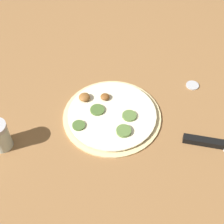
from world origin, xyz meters
name	(u,v)px	position (x,y,z in m)	size (l,w,h in m)	color
ground_plane	(112,116)	(0.00, 0.00, 0.00)	(3.00, 3.00, 0.00)	olive
pizza	(111,115)	(0.00, 0.00, 0.01)	(0.27, 0.27, 0.03)	beige
knife	(217,144)	(-0.15, 0.24, 0.01)	(0.20, 0.22, 0.02)	silver
loose_cap	(193,85)	(-0.27, 0.05, 0.00)	(0.04, 0.04, 0.01)	#B2B2B7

